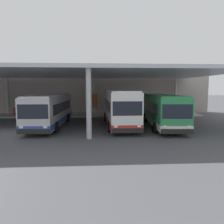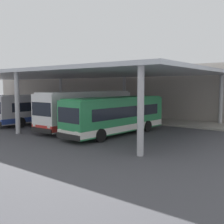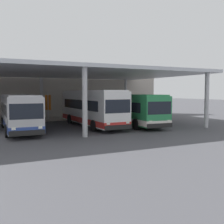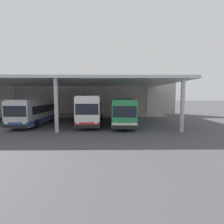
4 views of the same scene
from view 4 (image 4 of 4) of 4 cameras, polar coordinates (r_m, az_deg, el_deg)
The scene contains 10 objects.
ground_plane at distance 23.19m, azimuth -30.17°, elevation -4.38°, with size 200.00×200.00×0.00m, color #47474C.
platform_kerb at distance 33.81m, azimuth -20.43°, elevation -0.97°, with size 42.00×4.50×0.18m, color #A39E93.
station_building_facade at distance 36.70m, azimuth -18.89°, elevation 4.57°, with size 48.00×1.60×6.59m, color #ADA399.
canopy_shelter at distance 27.87m, azimuth -25.12°, elevation 8.32°, with size 40.00×17.00×5.55m.
bus_nearest_bay at distance 24.74m, azimuth -22.69°, elevation 0.37°, with size 2.92×10.59×3.17m.
bus_second_bay at distance 23.42m, azimuth -6.57°, elevation 0.95°, with size 2.88×11.38×3.57m.
bus_middle_bay at distance 22.42m, azimuth 3.82°, elevation 0.30°, with size 3.23×10.68×3.17m.
bench_waiting at distance 34.69m, azimuth -24.14°, elevation -0.00°, with size 1.80×0.45×0.92m.
trash_bin at distance 35.39m, azimuth -27.42°, elevation -0.02°, with size 0.52×0.52×0.98m.
banner_sign at distance 31.28m, azimuth -9.91°, elevation 2.27°, with size 0.70×0.12×3.20m.
Camera 4 is at (11.32, -19.91, 3.64)m, focal length 28.70 mm.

